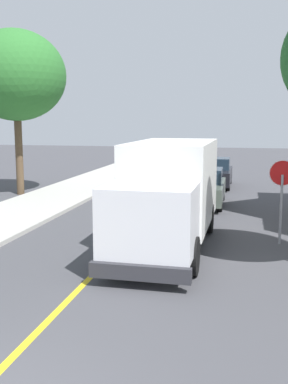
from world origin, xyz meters
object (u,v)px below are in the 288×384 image
at_px(stop_sign, 282,186).
at_px(box_truck, 169,190).
at_px(street_tree_down_block, 16,76).
at_px(parked_car_mid, 215,173).
at_px(parked_car_near, 204,188).

bearing_deg(stop_sign, box_truck, -163.63).
height_order(box_truck, street_tree_down_block, street_tree_down_block).
bearing_deg(street_tree_down_block, box_truck, -41.64).
height_order(parked_car_mid, street_tree_down_block, street_tree_down_block).
bearing_deg(parked_car_mid, box_truck, -92.75).
xyz_separation_m(parked_car_near, street_tree_down_block, (-9.66, 0.96, 5.27)).
distance_m(box_truck, parked_car_mid, 13.19).
height_order(box_truck, stop_sign, box_truck).
relative_size(parked_car_near, stop_sign, 1.66).
bearing_deg(parked_car_mid, street_tree_down_block, -153.15).
relative_size(stop_sign, street_tree_down_block, 0.32).
bearing_deg(stop_sign, parked_car_near, 115.18).
bearing_deg(box_truck, street_tree_down_block, 138.36).
xyz_separation_m(parked_car_mid, stop_sign, (2.76, -12.14, 1.06)).
bearing_deg(parked_car_mid, parked_car_near, -91.53).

